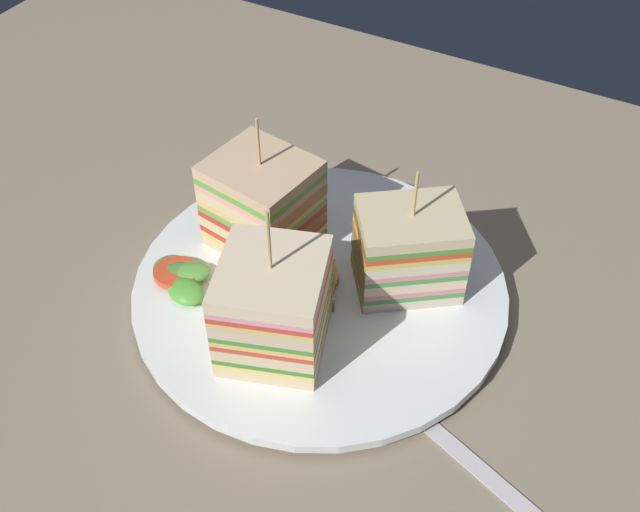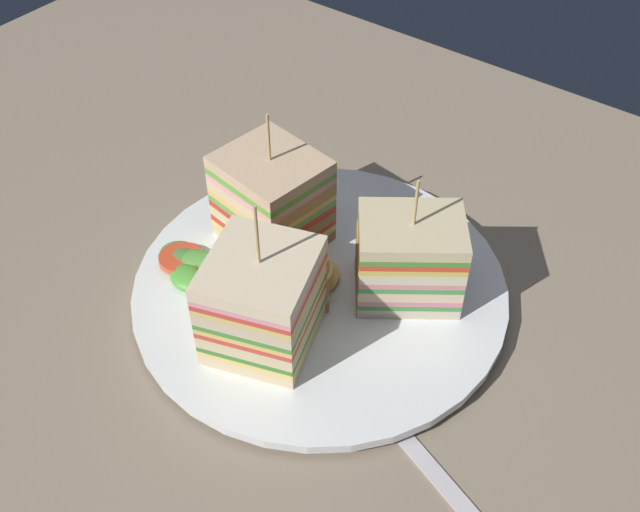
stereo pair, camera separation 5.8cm
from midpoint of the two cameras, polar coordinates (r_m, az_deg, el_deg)
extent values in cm
cube|color=gray|center=(61.41, 2.68, -3.68)|extent=(116.09, 80.17, 1.80)
cylinder|color=white|center=(60.50, 2.72, -2.91)|extent=(18.28, 18.28, 0.65)
cylinder|color=white|center=(59.97, 2.75, -2.45)|extent=(29.49, 29.49, 0.79)
cube|color=#D3B587|center=(63.22, -0.90, 1.78)|extent=(8.68, 7.98, 0.98)
cube|color=#9E7242|center=(61.27, 1.56, 0.06)|extent=(1.30, 6.74, 0.98)
cube|color=#E7C263|center=(62.69, -0.91, 2.30)|extent=(8.68, 7.98, 0.58)
cube|color=red|center=(62.30, -0.91, 2.69)|extent=(8.68, 7.98, 0.58)
cube|color=beige|center=(61.79, -0.92, 3.23)|extent=(8.68, 7.98, 0.98)
cube|color=#9E7242|center=(59.80, 1.60, 1.51)|extent=(1.30, 6.74, 0.98)
cube|color=red|center=(61.28, -0.93, 3.77)|extent=(8.68, 7.98, 0.58)
cube|color=#63A448|center=(60.90, -0.94, 4.18)|extent=(8.68, 7.98, 0.58)
cube|color=#E8BE64|center=(60.53, -0.94, 4.60)|extent=(8.68, 7.98, 0.58)
cube|color=beige|center=(60.03, -0.95, 5.17)|extent=(8.68, 7.98, 0.98)
cube|color=#B2844C|center=(57.98, 1.65, 3.47)|extent=(1.30, 6.74, 0.98)
cube|color=#F3A8A3|center=(59.54, -0.96, 5.74)|extent=(8.68, 7.98, 0.58)
cube|color=#64AF3D|center=(59.18, -0.97, 6.18)|extent=(8.68, 7.98, 0.58)
cube|color=#D8B38B|center=(58.70, -0.98, 6.77)|extent=(8.68, 7.98, 0.98)
cylinder|color=tan|center=(57.17, -1.01, 8.80)|extent=(0.24, 0.24, 4.14)
cube|color=beige|center=(55.57, -1.02, -5.99)|extent=(9.29, 9.65, 1.05)
cube|color=#B2844C|center=(57.91, 0.19, -3.24)|extent=(6.74, 2.57, 1.05)
cube|color=#F0CC63|center=(54.99, -1.03, -5.50)|extent=(9.29, 9.65, 0.44)
cube|color=#3B7E2F|center=(54.65, -1.03, -5.20)|extent=(9.29, 9.65, 0.44)
cube|color=beige|center=(54.08, -1.04, -4.69)|extent=(9.29, 9.65, 1.05)
cube|color=#B2844C|center=(56.49, 0.20, -1.92)|extent=(6.74, 2.57, 1.05)
cube|color=#D33E31|center=(53.52, -1.05, -4.17)|extent=(9.29, 9.65, 0.44)
cube|color=#E8BD5F|center=(53.19, -1.06, -3.85)|extent=(9.29, 9.65, 0.44)
cube|color=#408C32|center=(52.85, -1.07, -3.54)|extent=(9.29, 9.65, 0.44)
cube|color=beige|center=(52.30, -1.08, -2.99)|extent=(9.29, 9.65, 1.05)
cube|color=#B2844C|center=(54.79, 0.20, -0.20)|extent=(6.74, 2.57, 1.05)
cube|color=#E0C364|center=(51.75, -1.09, -2.43)|extent=(9.29, 9.65, 0.44)
cube|color=red|center=(51.43, -1.10, -2.10)|extent=(9.29, 9.65, 0.44)
cube|color=pink|center=(51.11, -1.10, -1.75)|extent=(9.29, 9.65, 0.44)
cube|color=beige|center=(50.57, -1.11, -1.17)|extent=(9.29, 9.65, 1.05)
cylinder|color=tan|center=(48.48, -1.16, 1.29)|extent=(0.24, 0.24, 4.92)
cube|color=beige|center=(59.52, 9.27, -2.41)|extent=(9.76, 9.36, 0.92)
cube|color=#B2844C|center=(59.07, 5.63, -2.39)|extent=(3.68, 4.89, 0.92)
cube|color=#479646|center=(59.02, 9.35, -1.95)|extent=(9.76, 9.36, 0.48)
cube|color=pink|center=(58.68, 9.40, -1.63)|extent=(9.76, 9.36, 0.48)
cube|color=beige|center=(58.18, 9.48, -1.16)|extent=(9.76, 9.36, 0.92)
cube|color=#9E7242|center=(57.72, 5.75, -1.12)|extent=(3.68, 4.89, 0.92)
cube|color=green|center=(57.69, 9.56, -0.67)|extent=(9.76, 9.36, 0.48)
cube|color=pink|center=(57.36, 9.62, -0.34)|extent=(9.76, 9.36, 0.48)
cube|color=beige|center=(56.88, 9.70, 0.16)|extent=(9.76, 9.36, 0.92)
cube|color=#9E7242|center=(56.41, 5.89, 0.20)|extent=(3.68, 4.89, 0.92)
cube|color=#E3C453|center=(56.40, 9.78, 0.66)|extent=(9.76, 9.36, 0.48)
cube|color=#DC4224|center=(56.08, 9.84, 1.01)|extent=(9.76, 9.36, 0.48)
cube|color=#4C9133|center=(55.75, 9.90, 1.37)|extent=(9.76, 9.36, 0.48)
cube|color=beige|center=(55.29, 9.98, 1.89)|extent=(9.76, 9.36, 0.92)
cylinder|color=tan|center=(53.69, 10.30, 3.80)|extent=(0.24, 0.24, 3.96)
cylinder|color=#E2B65E|center=(59.66, 2.17, -1.71)|extent=(5.96, 5.96, 0.86)
cylinder|color=#E8D06D|center=(60.02, 1.67, -0.78)|extent=(4.70, 4.70, 0.46)
cylinder|color=#F1D572|center=(59.69, 0.93, -0.64)|extent=(4.21, 4.23, 0.78)
cylinder|color=#E0BA63|center=(57.96, 0.09, -1.70)|extent=(5.07, 5.09, 0.79)
cylinder|color=#E2B25B|center=(57.87, 1.94, -1.18)|extent=(3.95, 3.99, 1.01)
cylinder|color=#E9D276|center=(56.73, 0.39, -0.71)|extent=(5.05, 5.06, 0.78)
ellipsoid|color=#56AD3F|center=(61.28, -6.90, -0.36)|extent=(4.11, 3.98, 0.96)
ellipsoid|color=#4B843D|center=(61.21, -7.47, -0.37)|extent=(4.76, 3.77, 1.03)
ellipsoid|color=#539E41|center=(61.02, -6.95, -0.43)|extent=(4.39, 4.16, 1.29)
ellipsoid|color=green|center=(61.93, -8.03, 0.10)|extent=(4.06, 4.06, 1.07)
ellipsoid|color=#4FA038|center=(59.54, -7.29, -1.79)|extent=(3.67, 3.09, 1.29)
cylinder|color=#D94829|center=(61.12, -7.77, -0.34)|extent=(3.63, 3.66, 0.88)
cube|color=silver|center=(52.03, 12.72, -16.67)|extent=(12.45, 5.35, 0.25)
ellipsoid|color=silver|center=(54.33, 7.17, -10.73)|extent=(4.13, 3.53, 1.00)
camera|label=1|loc=(0.03, -87.13, 2.82)|focal=42.52mm
camera|label=2|loc=(0.03, 92.87, -2.82)|focal=42.52mm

